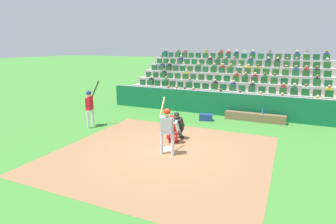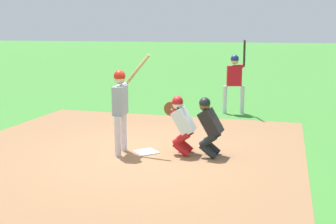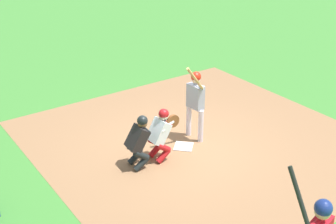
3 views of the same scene
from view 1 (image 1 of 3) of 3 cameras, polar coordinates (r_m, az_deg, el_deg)
name	(u,v)px [view 1 (image 1 of 3)]	position (r m, az deg, el deg)	size (l,w,h in m)	color
ground_plane	(167,149)	(10.89, -0.12, -7.83)	(160.00, 160.00, 0.00)	#3D8131
infield_dirt_patch	(162,154)	(10.47, -1.26, -8.72)	(7.87, 7.62, 0.01)	#906744
home_plate_marker	(167,149)	(10.89, -0.12, -7.75)	(0.44, 0.44, 0.02)	white
batter_at_plate	(167,126)	(10.03, -0.25, -3.02)	(0.68, 0.69, 2.11)	silver
catcher_crouching	(172,127)	(11.35, 0.87, -3.15)	(0.46, 0.70, 1.26)	red
home_plate_umpire	(178,124)	(11.88, 2.02, -2.48)	(0.49, 0.53, 1.26)	black
dugout_wall	(211,103)	(16.38, 8.95, 1.85)	(13.25, 0.24, 1.39)	#0F5B36
dugout_bench	(255,117)	(15.48, 17.68, -1.05)	(3.17, 0.40, 0.44)	brown
water_bottle_on_bench	(263,111)	(15.45, 19.18, 0.13)	(0.07, 0.07, 0.26)	blue
equipment_duffel_bag	(206,117)	(15.04, 7.92, -1.11)	(0.71, 0.36, 0.36)	navy
on_deck_batter	(90,104)	(14.12, -16.07, 1.59)	(0.59, 0.70, 2.32)	silver
bleacher_stand	(231,84)	(21.67, 12.98, 5.73)	(14.35, 6.04, 3.69)	#A29C93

